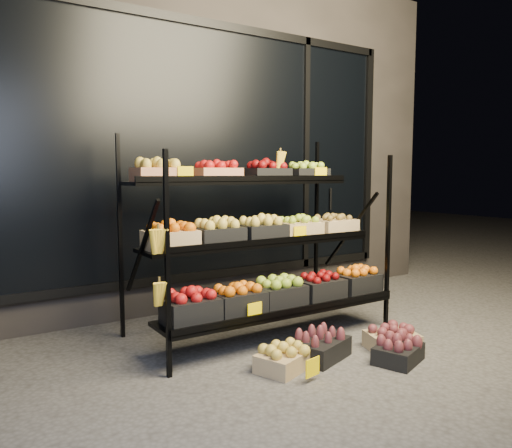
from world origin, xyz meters
TOP-DOWN VIEW (x-y plane):
  - ground at (0.00, 0.00)m, footprint 24.00×24.00m
  - building at (0.00, 2.59)m, footprint 6.00×2.08m
  - display_rack at (-0.01, 0.60)m, footprint 2.18×1.02m
  - tag_floor_a at (-0.28, -0.40)m, footprint 0.13×0.01m
  - floor_crate_left at (-0.32, -0.13)m, footprint 0.44×0.38m
  - floor_crate_midleft at (0.03, -0.10)m, footprint 0.50×0.43m
  - floor_crate_midright at (0.62, -0.26)m, footprint 0.44×0.38m
  - floor_crate_right at (0.46, -0.46)m, footprint 0.43×0.37m

SIDE VIEW (x-z plane):
  - ground at x=0.00m, z-range 0.00..0.00m
  - tag_floor_a at x=-0.28m, z-range 0.00..0.12m
  - floor_crate_right at x=0.46m, z-range -0.01..0.18m
  - floor_crate_left at x=-0.32m, z-range -0.01..0.18m
  - floor_crate_midright at x=0.62m, z-range -0.01..0.19m
  - floor_crate_midleft at x=0.03m, z-range -0.01..0.20m
  - display_rack at x=-0.01m, z-range -0.04..1.62m
  - building at x=0.00m, z-range 0.00..3.50m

